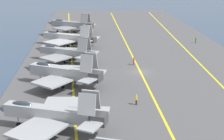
{
  "coord_description": "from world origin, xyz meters",
  "views": [
    {
      "loc": [
        -64.4,
        10.41,
        21.33
      ],
      "look_at": [
        -6.1,
        6.13,
        2.9
      ],
      "focal_mm": 55.0,
      "sensor_mm": 36.0,
      "label": 1
    }
  ],
  "objects_px": {
    "parked_jet_fifth": "(67,37)",
    "crew_yellow_vest": "(136,99)",
    "crew_red_vest": "(134,61)",
    "parked_jet_fourth": "(65,52)",
    "parked_jet_sixth": "(70,24)",
    "crew_green_vest": "(196,40)",
    "parked_jet_third": "(62,72)",
    "parked_jet_second": "(50,113)"
  },
  "relations": [
    {
      "from": "parked_jet_fourth",
      "to": "parked_jet_sixth",
      "type": "height_order",
      "value": "parked_jet_sixth"
    },
    {
      "from": "parked_jet_second",
      "to": "parked_jet_fifth",
      "type": "xyz_separation_m",
      "value": [
        47.32,
        0.32,
        -0.11
      ]
    },
    {
      "from": "parked_jet_fourth",
      "to": "parked_jet_fifth",
      "type": "xyz_separation_m",
      "value": [
        15.08,
        0.26,
        0.08
      ]
    },
    {
      "from": "crew_yellow_vest",
      "to": "parked_jet_sixth",
      "type": "bearing_deg",
      "value": 12.45
    },
    {
      "from": "parked_jet_fifth",
      "to": "crew_yellow_vest",
      "type": "distance_m",
      "value": 41.67
    },
    {
      "from": "parked_jet_fifth",
      "to": "crew_green_vest",
      "type": "height_order",
      "value": "parked_jet_fifth"
    },
    {
      "from": "crew_red_vest",
      "to": "crew_green_vest",
      "type": "bearing_deg",
      "value": -45.34
    },
    {
      "from": "parked_jet_fifth",
      "to": "crew_red_vest",
      "type": "relative_size",
      "value": 9.68
    },
    {
      "from": "crew_green_vest",
      "to": "crew_yellow_vest",
      "type": "distance_m",
      "value": 46.11
    },
    {
      "from": "parked_jet_fourth",
      "to": "crew_green_vest",
      "type": "height_order",
      "value": "parked_jet_fourth"
    },
    {
      "from": "parked_jet_third",
      "to": "crew_green_vest",
      "type": "distance_m",
      "value": 45.94
    },
    {
      "from": "parked_jet_fifth",
      "to": "crew_red_vest",
      "type": "distance_m",
      "value": 23.82
    },
    {
      "from": "parked_jet_third",
      "to": "parked_jet_fourth",
      "type": "distance_m",
      "value": 15.1
    },
    {
      "from": "crew_yellow_vest",
      "to": "parked_jet_fourth",
      "type": "bearing_deg",
      "value": 26.53
    },
    {
      "from": "parked_jet_third",
      "to": "crew_green_vest",
      "type": "bearing_deg",
      "value": -47.51
    },
    {
      "from": "parked_jet_fifth",
      "to": "parked_jet_third",
      "type": "bearing_deg",
      "value": -178.73
    },
    {
      "from": "crew_green_vest",
      "to": "crew_red_vest",
      "type": "relative_size",
      "value": 1.01
    },
    {
      "from": "parked_jet_sixth",
      "to": "crew_red_vest",
      "type": "bearing_deg",
      "value": -156.96
    },
    {
      "from": "parked_jet_sixth",
      "to": "crew_green_vest",
      "type": "bearing_deg",
      "value": -114.74
    },
    {
      "from": "crew_green_vest",
      "to": "crew_red_vest",
      "type": "xyz_separation_m",
      "value": [
        -19.25,
        19.48,
        -0.01
      ]
    },
    {
      "from": "parked_jet_fourth",
      "to": "parked_jet_sixth",
      "type": "bearing_deg",
      "value": 0.28
    },
    {
      "from": "parked_jet_sixth",
      "to": "crew_yellow_vest",
      "type": "relative_size",
      "value": 9.52
    },
    {
      "from": "parked_jet_second",
      "to": "crew_green_vest",
      "type": "distance_m",
      "value": 59.09
    },
    {
      "from": "parked_jet_second",
      "to": "parked_jet_sixth",
      "type": "xyz_separation_m",
      "value": [
        64.02,
        0.22,
        0.31
      ]
    },
    {
      "from": "crew_red_vest",
      "to": "parked_jet_second",
      "type": "bearing_deg",
      "value": 153.02
    },
    {
      "from": "parked_jet_sixth",
      "to": "parked_jet_fifth",
      "type": "bearing_deg",
      "value": 179.63
    },
    {
      "from": "parked_jet_second",
      "to": "parked_jet_fifth",
      "type": "height_order",
      "value": "parked_jet_second"
    },
    {
      "from": "parked_jet_third",
      "to": "parked_jet_sixth",
      "type": "relative_size",
      "value": 0.99
    },
    {
      "from": "parked_jet_fourth",
      "to": "parked_jet_sixth",
      "type": "xyz_separation_m",
      "value": [
        31.78,
        0.16,
        0.49
      ]
    },
    {
      "from": "parked_jet_second",
      "to": "parked_jet_sixth",
      "type": "distance_m",
      "value": 64.02
    },
    {
      "from": "parked_jet_third",
      "to": "crew_green_vest",
      "type": "height_order",
      "value": "parked_jet_third"
    },
    {
      "from": "parked_jet_second",
      "to": "parked_jet_third",
      "type": "height_order",
      "value": "parked_jet_third"
    },
    {
      "from": "parked_jet_fourth",
      "to": "parked_jet_sixth",
      "type": "relative_size",
      "value": 0.95
    },
    {
      "from": "crew_green_vest",
      "to": "parked_jet_third",
      "type": "bearing_deg",
      "value": 132.49
    },
    {
      "from": "parked_jet_fourth",
      "to": "parked_jet_second",
      "type": "bearing_deg",
      "value": -179.89
    },
    {
      "from": "parked_jet_second",
      "to": "crew_green_vest",
      "type": "height_order",
      "value": "parked_jet_second"
    },
    {
      "from": "crew_green_vest",
      "to": "parked_jet_second",
      "type": "bearing_deg",
      "value": 144.62
    },
    {
      "from": "crew_yellow_vest",
      "to": "parked_jet_second",
      "type": "bearing_deg",
      "value": 121.9
    },
    {
      "from": "parked_jet_fifth",
      "to": "parked_jet_sixth",
      "type": "xyz_separation_m",
      "value": [
        16.7,
        -0.11,
        0.41
      ]
    },
    {
      "from": "parked_jet_second",
      "to": "parked_jet_third",
      "type": "bearing_deg",
      "value": -1.16
    },
    {
      "from": "parked_jet_sixth",
      "to": "parked_jet_third",
      "type": "bearing_deg",
      "value": -179.31
    },
    {
      "from": "parked_jet_fifth",
      "to": "crew_yellow_vest",
      "type": "height_order",
      "value": "parked_jet_fifth"
    }
  ]
}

